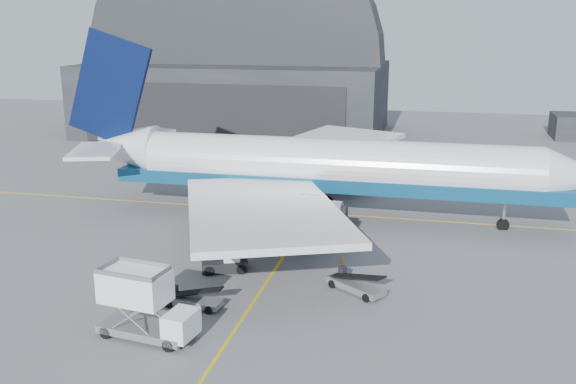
% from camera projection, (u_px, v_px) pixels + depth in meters
% --- Properties ---
extents(ground, '(200.00, 200.00, 0.00)m').
position_uv_depth(ground, '(261.00, 290.00, 46.93)').
color(ground, '#565659').
rests_on(ground, ground).
extents(taxi_lines, '(80.00, 42.12, 0.02)m').
position_uv_depth(taxi_lines, '(298.00, 235.00, 58.85)').
color(taxi_lines, gold).
rests_on(taxi_lines, ground).
extents(hangar, '(50.00, 28.30, 28.00)m').
position_uv_depth(hangar, '(237.00, 78.00, 110.34)').
color(hangar, black).
rests_on(hangar, ground).
extents(airliner, '(52.88, 51.28, 18.56)m').
position_uv_depth(airliner, '(316.00, 167.00, 63.03)').
color(airliner, white).
rests_on(airliner, ground).
extents(catering_truck, '(6.55, 3.21, 4.31)m').
position_uv_depth(catering_truck, '(144.00, 305.00, 39.43)').
color(catering_truck, slate).
rests_on(catering_truck, ground).
extents(pushback_tug, '(4.05, 3.17, 1.65)m').
position_uv_depth(pushback_tug, '(226.00, 263.00, 50.50)').
color(pushback_tug, black).
rests_on(pushback_tug, ground).
extents(belt_loader_a, '(4.43, 1.85, 1.67)m').
position_uv_depth(belt_loader_a, '(192.00, 300.00, 44.08)').
color(belt_loader_a, slate).
rests_on(belt_loader_a, ground).
extents(belt_loader_b, '(4.63, 3.89, 1.86)m').
position_uv_depth(belt_loader_b, '(355.00, 284.00, 46.51)').
color(belt_loader_b, slate).
rests_on(belt_loader_b, ground).
extents(traffic_cone, '(0.35, 0.35, 0.50)m').
position_uv_depth(traffic_cone, '(342.00, 259.00, 52.32)').
color(traffic_cone, '#EA5607').
rests_on(traffic_cone, ground).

